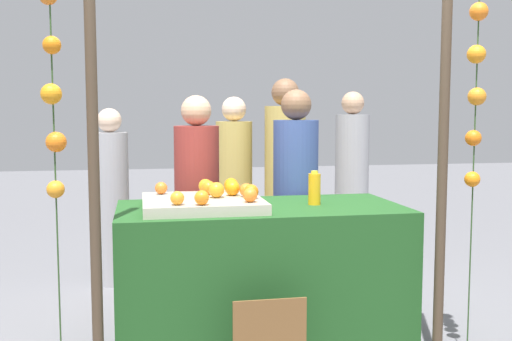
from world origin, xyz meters
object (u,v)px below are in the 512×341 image
orange_1 (205,186)px  orange_0 (161,188)px  stall_counter (261,278)px  vendor_right (295,209)px  vendor_left (197,215)px  juice_bottle (314,189)px

orange_1 → orange_0: bearing=-175.7°
stall_counter → orange_1: size_ratio=19.80×
stall_counter → vendor_right: vendor_right is taller
vendor_left → stall_counter: bearing=-63.8°
orange_1 → vendor_left: (-0.01, 0.44, -0.26)m
stall_counter → orange_1: (-0.31, 0.22, 0.54)m
vendor_left → vendor_right: bearing=-1.8°
orange_1 → juice_bottle: (0.64, -0.22, -0.01)m
orange_0 → orange_1: 0.27m
orange_1 → juice_bottle: size_ratio=0.41×
vendor_right → orange_1: bearing=-148.8°
stall_counter → juice_bottle: size_ratio=8.19×
stall_counter → juice_bottle: 0.63m
stall_counter → orange_0: bearing=161.4°
orange_1 → vendor_left: 0.51m
orange_0 → vendor_right: bearing=24.4°
orange_0 → vendor_right: (0.96, 0.44, -0.23)m
stall_counter → vendor_left: size_ratio=1.09×
juice_bottle → vendor_left: 0.96m
orange_0 → juice_bottle: size_ratio=0.37×
juice_bottle → orange_1: bearing=160.8°
juice_bottle → vendor_left: size_ratio=0.13×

